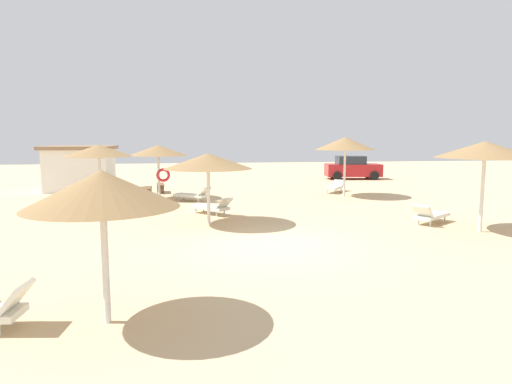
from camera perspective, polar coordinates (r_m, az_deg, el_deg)
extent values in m
plane|color=#D1B284|center=(13.12, 1.83, -6.85)|extent=(80.00, 80.00, 0.00)
cylinder|color=silver|center=(16.47, 27.01, -0.20)|extent=(0.12, 0.12, 2.57)
cone|color=olive|center=(16.37, 27.30, 4.87)|extent=(3.14, 3.14, 0.54)
cylinder|color=silver|center=(20.75, -19.37, 1.30)|extent=(0.12, 0.12, 2.39)
cone|color=olive|center=(20.67, -19.53, 5.04)|extent=(2.92, 2.92, 0.52)
cylinder|color=silver|center=(16.15, -6.11, -0.40)|extent=(0.12, 0.12, 2.12)
cone|color=olive|center=(16.04, -6.17, 3.98)|extent=(3.18, 3.18, 0.55)
cylinder|color=silver|center=(8.03, -18.76, -8.62)|extent=(0.12, 0.12, 2.10)
cone|color=olive|center=(7.79, -19.13, 0.37)|extent=(2.56, 2.56, 0.62)
cylinder|color=silver|center=(23.87, 11.28, 2.50)|extent=(0.12, 0.12, 2.56)
cone|color=olive|center=(23.80, 11.37, 6.13)|extent=(3.12, 3.12, 0.66)
cylinder|color=silver|center=(23.18, -12.35, 2.00)|extent=(0.12, 0.12, 2.30)
cone|color=olive|center=(23.10, -12.44, 5.24)|extent=(2.97, 2.97, 0.52)
torus|color=red|center=(23.16, -11.82, 2.14)|extent=(0.71, 0.20, 0.70)
cube|color=silver|center=(17.55, 21.65, -2.83)|extent=(1.75, 1.52, 0.12)
cube|color=silver|center=(16.79, 20.56, -2.30)|extent=(0.72, 0.77, 0.46)
cylinder|color=silver|center=(16.95, 21.46, -3.75)|extent=(0.06, 0.06, 0.22)
cylinder|color=silver|center=(17.14, 20.12, -3.57)|extent=(0.06, 0.06, 0.22)
cylinder|color=silver|center=(18.04, 23.05, -3.19)|extent=(0.06, 0.06, 0.22)
cylinder|color=silver|center=(18.21, 21.78, -3.03)|extent=(0.06, 0.06, 0.22)
cube|color=silver|center=(22.31, -19.05, -0.66)|extent=(1.50, 1.76, 0.12)
cube|color=silver|center=(21.74, -20.58, -0.25)|extent=(0.78, 0.73, 0.44)
cylinder|color=silver|center=(21.77, -19.76, -1.34)|extent=(0.06, 0.06, 0.22)
cylinder|color=silver|center=(22.09, -20.54, -1.25)|extent=(0.06, 0.06, 0.22)
cylinder|color=silver|center=(22.60, -17.55, -0.94)|extent=(0.06, 0.06, 0.22)
cylinder|color=silver|center=(22.91, -18.34, -0.87)|extent=(0.06, 0.06, 0.22)
cube|color=silver|center=(18.30, -5.94, -1.96)|extent=(1.62, 1.68, 0.12)
cube|color=silver|center=(17.70, -4.13, -1.42)|extent=(0.77, 0.76, 0.44)
cylinder|color=silver|center=(18.06, -4.10, -2.61)|extent=(0.06, 0.06, 0.22)
cylinder|color=silver|center=(17.75, -5.07, -2.79)|extent=(0.06, 0.06, 0.22)
cylinder|color=silver|center=(18.90, -6.74, -2.20)|extent=(0.06, 0.06, 0.22)
cylinder|color=silver|center=(18.60, -7.72, -2.37)|extent=(0.06, 0.06, 0.22)
cube|color=silver|center=(8.48, -28.39, -11.76)|extent=(0.47, 0.68, 0.48)
cylinder|color=silver|center=(8.90, -28.77, -13.93)|extent=(0.06, 0.06, 0.22)
cube|color=silver|center=(25.53, 10.01, 0.57)|extent=(1.51, 1.75, 0.12)
cube|color=silver|center=(26.27, 10.55, 1.16)|extent=(0.82, 0.80, 0.33)
cylinder|color=silver|center=(26.18, 9.94, 0.36)|extent=(0.06, 0.06, 0.22)
cylinder|color=silver|center=(26.06, 10.86, 0.31)|extent=(0.06, 0.06, 0.22)
cylinder|color=silver|center=(25.05, 9.10, 0.07)|extent=(0.06, 0.06, 0.22)
cylinder|color=silver|center=(24.92, 10.06, 0.01)|extent=(0.06, 0.06, 0.22)
cube|color=silver|center=(22.05, -8.37, -0.43)|extent=(1.75, 1.51, 0.12)
cube|color=silver|center=(21.56, -6.67, 0.08)|extent=(0.75, 0.79, 0.43)
cylinder|color=silver|center=(21.91, -6.76, -0.90)|extent=(0.06, 0.06, 0.22)
cylinder|color=silver|center=(21.55, -7.42, -1.05)|extent=(0.06, 0.06, 0.22)
cylinder|color=silver|center=(22.61, -9.27, -0.70)|extent=(0.06, 0.06, 0.22)
cylinder|color=silver|center=(22.26, -9.95, -0.83)|extent=(0.06, 0.06, 0.22)
cube|color=brown|center=(25.65, -12.17, 0.93)|extent=(0.54, 1.53, 0.08)
cube|color=brown|center=(25.13, -12.12, 0.24)|extent=(0.37, 0.15, 0.41)
cube|color=brown|center=(26.23, -12.18, 0.53)|extent=(0.37, 0.15, 0.41)
cube|color=brown|center=(24.05, -13.76, 0.48)|extent=(0.45, 1.51, 0.08)
cube|color=brown|center=(23.54, -13.82, -0.27)|extent=(0.36, 0.13, 0.41)
cube|color=brown|center=(24.62, -13.66, 0.06)|extent=(0.36, 0.13, 0.41)
cube|color=#B21E23|center=(33.70, 12.33, 2.77)|extent=(4.15, 2.10, 0.90)
cube|color=#262D38|center=(33.60, 12.03, 4.05)|extent=(2.15, 1.76, 0.60)
cylinder|color=black|center=(34.93, 14.11, 2.29)|extent=(0.66, 0.28, 0.64)
cylinder|color=black|center=(33.24, 14.94, 2.03)|extent=(0.66, 0.28, 0.64)
cylinder|color=black|center=(34.27, 9.76, 2.32)|extent=(0.66, 0.28, 0.64)
cylinder|color=black|center=(32.56, 10.39, 2.05)|extent=(0.66, 0.28, 0.64)
cube|color=white|center=(28.07, -21.58, 2.66)|extent=(3.46, 3.08, 2.40)
cube|color=#8C6B4C|center=(28.00, -21.71, 5.31)|extent=(3.86, 3.48, 0.20)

